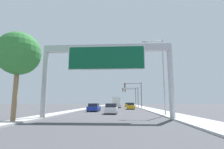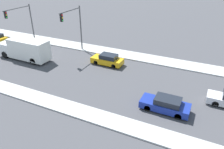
# 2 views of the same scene
# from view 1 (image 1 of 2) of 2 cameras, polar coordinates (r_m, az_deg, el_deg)

# --- Properties ---
(sidewalk_right) EXTENTS (3.00, 120.00, 0.15)m
(sidewalk_right) POSITION_cam_1_polar(r_m,az_deg,el_deg) (59.89, 9.38, -10.36)
(sidewalk_right) COLOR #B6B6B6
(sidewalk_right) RESTS_ON ground
(median_strip_left) EXTENTS (2.00, 120.00, 0.15)m
(median_strip_left) POSITION_cam_1_polar(r_m,az_deg,el_deg) (60.23, -5.20, -10.44)
(median_strip_left) COLOR #B6B6B6
(median_strip_left) RESTS_ON ground
(sign_gantry) EXTENTS (13.42, 0.73, 7.57)m
(sign_gantry) POSITION_cam_1_polar(r_m,az_deg,el_deg) (18.02, -1.85, 4.49)
(sign_gantry) COLOR #B2B2B7
(sign_gantry) RESTS_ON ground
(car_far_center) EXTENTS (1.71, 4.71, 1.46)m
(car_far_center) POSITION_cam_1_polar(r_m,az_deg,el_deg) (25.87, -0.21, -11.12)
(car_far_center) COLOR silver
(car_far_center) RESTS_ON ground
(car_far_left) EXTENTS (1.78, 4.37, 1.51)m
(car_far_left) POSITION_cam_1_polar(r_m,az_deg,el_deg) (41.38, 6.07, -10.23)
(car_far_left) COLOR gold
(car_far_left) RESTS_ON ground
(car_near_left) EXTENTS (1.85, 4.63, 1.41)m
(car_near_left) POSITION_cam_1_polar(r_m,az_deg,el_deg) (32.05, -5.92, -10.69)
(car_near_left) COLOR navy
(car_near_left) RESTS_ON ground
(car_near_center) EXTENTS (1.86, 4.22, 1.46)m
(car_near_center) POSITION_cam_1_polar(r_m,az_deg,el_deg) (63.52, 5.12, -9.81)
(car_near_center) COLOR gold
(car_near_center) RESTS_ON ground
(truck_box_primary) EXTENTS (2.34, 8.24, 3.06)m
(truck_box_primary) POSITION_cam_1_polar(r_m,az_deg,el_deg) (52.80, 1.62, -9.07)
(truck_box_primary) COLOR white
(truck_box_primary) RESTS_ON ground
(traffic_light_near_intersection) EXTENTS (4.90, 0.32, 6.95)m
(traffic_light_near_intersection) POSITION_cam_1_polar(r_m,az_deg,el_deg) (47.79, 7.78, -5.26)
(traffic_light_near_intersection) COLOR #4C4C4F
(traffic_light_near_intersection) RESTS_ON ground
(traffic_light_mid_block) EXTENTS (5.42, 0.32, 6.47)m
(traffic_light_mid_block) POSITION_cam_1_polar(r_m,az_deg,el_deg) (57.72, 6.78, -6.15)
(traffic_light_mid_block) COLOR #4C4C4F
(traffic_light_mid_block) RESTS_ON ground
(traffic_light_far_intersection) EXTENTS (4.48, 0.32, 6.86)m
(traffic_light_far_intersection) POSITION_cam_1_polar(r_m,az_deg,el_deg) (67.72, 6.60, -6.42)
(traffic_light_far_intersection) COLOR #4C4C4F
(traffic_light_far_intersection) RESTS_ON ground
(palm_tree_foreground) EXTENTS (3.64, 3.64, 7.55)m
(palm_tree_foreground) POSITION_cam_1_polar(r_m,az_deg,el_deg) (16.84, -28.22, 5.93)
(palm_tree_foreground) COLOR #8C704C
(palm_tree_foreground) RESTS_ON ground
(street_lamp_right) EXTENTS (2.67, 0.28, 9.69)m
(street_lamp_right) POSITION_cam_1_polar(r_m,az_deg,el_deg) (22.99, 15.72, 1.37)
(street_lamp_right) COLOR #B2B2B7
(street_lamp_right) RESTS_ON ground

